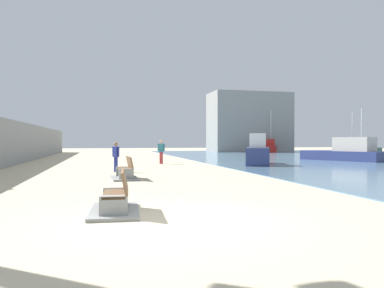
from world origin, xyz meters
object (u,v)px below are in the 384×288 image
(bench_far, at_px, (125,174))
(person_walking, at_px, (161,150))
(bench_near, at_px, (116,202))
(boat_far_right, at_px, (258,153))
(boat_far_left, at_px, (346,152))
(boat_outer, at_px, (355,147))
(person_standing, at_px, (116,155))
(boat_mid_bay, at_px, (364,149))
(boat_nearest, at_px, (271,147))

(bench_far, bearing_deg, person_walking, 72.81)
(bench_near, height_order, boat_far_right, boat_far_right)
(boat_far_left, bearing_deg, bench_far, -150.56)
(boat_outer, bearing_deg, person_walking, -147.80)
(bench_far, bearing_deg, person_standing, 93.90)
(bench_far, distance_m, person_walking, 10.73)
(bench_far, bearing_deg, boat_far_right, 38.12)
(bench_near, distance_m, bench_far, 7.71)
(bench_near, distance_m, boat_mid_bay, 43.27)
(person_standing, bearing_deg, bench_far, -86.10)
(bench_far, bearing_deg, boat_outer, 41.15)
(person_standing, distance_m, boat_outer, 42.54)
(bench_far, xyz_separation_m, person_walking, (3.16, 10.22, 0.77))
(person_walking, xyz_separation_m, boat_far_left, (15.43, 0.27, -0.28))
(person_walking, bearing_deg, boat_far_left, 1.02)
(boat_far_left, bearing_deg, boat_far_right, -161.35)
(bench_far, relative_size, person_standing, 1.34)
(boat_outer, bearing_deg, boat_nearest, 160.35)
(bench_far, relative_size, boat_outer, 0.26)
(boat_far_left, xyz_separation_m, boat_mid_bay, (11.40, 12.38, -0.10))
(bench_far, height_order, boat_mid_bay, boat_mid_bay)
(boat_far_right, xyz_separation_m, boat_nearest, (13.26, 25.98, -0.08))
(bench_far, bearing_deg, boat_nearest, 55.79)
(boat_far_right, relative_size, boat_nearest, 0.77)
(person_walking, relative_size, boat_nearest, 0.28)
(boat_far_left, xyz_separation_m, boat_nearest, (4.10, 22.89, 0.02))
(person_walking, xyz_separation_m, boat_nearest, (19.53, 23.17, -0.26))
(person_standing, bearing_deg, boat_outer, 37.01)
(bench_near, relative_size, boat_nearest, 0.36)
(boat_far_right, distance_m, boat_mid_bay, 25.73)
(person_standing, relative_size, boat_mid_bay, 0.28)
(bench_near, xyz_separation_m, bench_far, (0.65, 7.68, 0.00))
(person_walking, bearing_deg, person_standing, -118.27)
(bench_far, height_order, boat_far_right, boat_far_right)
(person_standing, bearing_deg, boat_far_left, 19.41)
(bench_near, bearing_deg, boat_nearest, 60.38)
(boat_far_left, bearing_deg, person_walking, -178.98)
(person_standing, bearing_deg, boat_nearest, 52.14)
(bench_far, xyz_separation_m, boat_far_left, (18.59, 10.49, 0.50))
(boat_mid_bay, height_order, boat_outer, boat_outer)
(boat_nearest, bearing_deg, boat_mid_bay, -55.23)
(person_walking, height_order, boat_mid_bay, boat_mid_bay)
(boat_mid_bay, distance_m, boat_outer, 7.56)
(boat_far_left, bearing_deg, boat_mid_bay, 47.34)
(person_walking, distance_m, boat_outer, 36.10)
(boat_far_right, bearing_deg, boat_nearest, 62.96)
(boat_mid_bay, bearing_deg, person_walking, -154.76)
(person_walking, bearing_deg, boat_far_right, -24.18)
(bench_near, bearing_deg, person_standing, 88.08)
(person_walking, distance_m, boat_nearest, 30.31)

